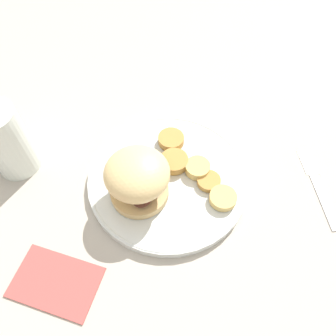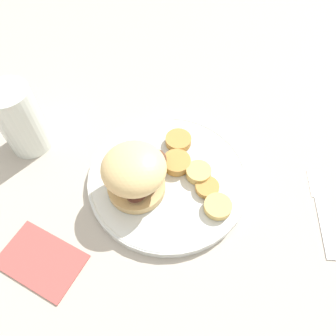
% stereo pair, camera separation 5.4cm
% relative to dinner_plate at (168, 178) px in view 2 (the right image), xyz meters
% --- Properties ---
extents(ground_plane, '(4.00, 4.00, 0.00)m').
position_rel_dinner_plate_xyz_m(ground_plane, '(0.00, 0.00, -0.01)').
color(ground_plane, '#B2A899').
extents(dinner_plate, '(0.28, 0.28, 0.02)m').
position_rel_dinner_plate_xyz_m(dinner_plate, '(0.00, 0.00, 0.00)').
color(dinner_plate, silver).
rests_on(dinner_plate, ground_plane).
extents(sandwich, '(0.10, 0.12, 0.09)m').
position_rel_dinner_plate_xyz_m(sandwich, '(0.04, 0.03, 0.05)').
color(sandwich, tan).
rests_on(sandwich, dinner_plate).
extents(potato_round_0, '(0.05, 0.05, 0.01)m').
position_rel_dinner_plate_xyz_m(potato_round_0, '(0.00, -0.07, 0.01)').
color(potato_round_0, '#BC8942').
rests_on(potato_round_0, dinner_plate).
extents(potato_round_1, '(0.05, 0.05, 0.02)m').
position_rel_dinner_plate_xyz_m(potato_round_1, '(-0.01, -0.03, 0.02)').
color(potato_round_1, '#BC8942').
rests_on(potato_round_1, dinner_plate).
extents(potato_round_2, '(0.04, 0.04, 0.01)m').
position_rel_dinner_plate_xyz_m(potato_round_2, '(-0.07, 0.01, 0.01)').
color(potato_round_2, '#BC8942').
rests_on(potato_round_2, dinner_plate).
extents(potato_round_3, '(0.04, 0.04, 0.01)m').
position_rel_dinner_plate_xyz_m(potato_round_3, '(-0.09, 0.04, 0.01)').
color(potato_round_3, '#DBB766').
rests_on(potato_round_3, dinner_plate).
extents(potato_round_4, '(0.04, 0.04, 0.02)m').
position_rel_dinner_plate_xyz_m(potato_round_4, '(-0.05, -0.02, 0.02)').
color(potato_round_4, '#DBB766').
rests_on(potato_round_4, dinner_plate).
extents(fork, '(0.05, 0.16, 0.00)m').
position_rel_dinner_plate_xyz_m(fork, '(-0.26, -0.01, -0.01)').
color(fork, silver).
rests_on(fork, ground_plane).
extents(drinking_glass, '(0.08, 0.08, 0.13)m').
position_rel_dinner_plate_xyz_m(drinking_glass, '(0.27, -0.02, 0.06)').
color(drinking_glass, silver).
rests_on(drinking_glass, ground_plane).
extents(napkin, '(0.14, 0.11, 0.01)m').
position_rel_dinner_plate_xyz_m(napkin, '(0.15, 0.19, -0.01)').
color(napkin, '#B24C47').
rests_on(napkin, ground_plane).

